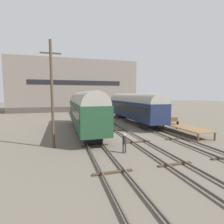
# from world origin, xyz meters

# --- Properties ---
(ground_plane) EXTENTS (200.00, 200.00, 0.00)m
(ground_plane) POSITION_xyz_m (0.00, 0.00, 0.00)
(ground_plane) COLOR #60594C
(track_left) EXTENTS (2.60, 60.00, 0.26)m
(track_left) POSITION_xyz_m (-4.52, 0.00, 0.14)
(track_left) COLOR #4C4742
(track_left) RESTS_ON ground
(track_middle) EXTENTS (2.60, 60.00, 0.26)m
(track_middle) POSITION_xyz_m (0.00, 0.00, 0.14)
(track_middle) COLOR #4C4742
(track_middle) RESTS_ON ground
(track_right) EXTENTS (2.60, 60.00, 0.26)m
(track_right) POSITION_xyz_m (4.52, 0.00, 0.14)
(track_right) COLOR #4C4742
(track_right) RESTS_ON ground
(train_car_green) EXTENTS (2.97, 16.56, 5.26)m
(train_car_green) POSITION_xyz_m (-4.52, 3.95, 3.00)
(train_car_green) COLOR black
(train_car_green) RESTS_ON ground
(train_car_navy) EXTENTS (2.99, 18.22, 5.06)m
(train_car_navy) POSITION_xyz_m (4.52, 9.23, 2.88)
(train_car_navy) COLOR black
(train_car_navy) RESTS_ON ground
(station_platform) EXTENTS (2.48, 13.02, 0.95)m
(station_platform) POSITION_xyz_m (7.08, 1.76, 0.87)
(station_platform) COLOR brown
(station_platform) RESTS_ON ground
(bench) EXTENTS (1.40, 0.40, 0.91)m
(bench) POSITION_xyz_m (6.74, 0.60, 1.44)
(bench) COLOR brown
(bench) RESTS_ON station_platform
(person_worker) EXTENTS (0.32, 0.32, 1.65)m
(person_worker) POSITION_xyz_m (-2.52, -5.65, 0.99)
(person_worker) COLOR #282833
(person_worker) RESTS_ON ground
(utility_pole) EXTENTS (1.80, 0.24, 9.66)m
(utility_pole) POSITION_xyz_m (-8.25, -2.45, 4.99)
(utility_pole) COLOR #473828
(utility_pole) RESTS_ON ground
(warehouse_building) EXTENTS (35.93, 13.06, 14.80)m
(warehouse_building) POSITION_xyz_m (-3.19, 37.07, 7.40)
(warehouse_building) COLOR #46403A
(warehouse_building) RESTS_ON ground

